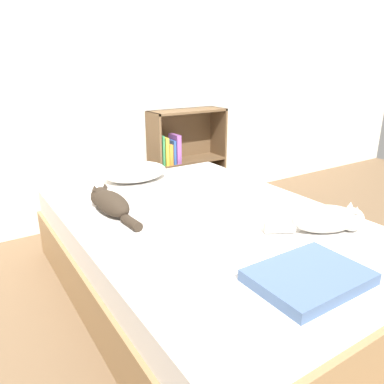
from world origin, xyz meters
The scene contains 8 objects.
ground_plane centered at (0.00, 0.00, 0.00)m, with size 8.00×8.00×0.00m, color brown.
wall_back centered at (0.00, 1.40, 1.25)m, with size 8.00×0.06×2.50m.
bed centered at (0.00, 0.00, 0.24)m, with size 1.50×2.09×0.48m.
pillow centered at (-0.06, 0.85, 0.55)m, with size 0.48×0.33×0.13m.
cat_light centered at (0.41, -0.52, 0.55)m, with size 0.48×0.33×0.15m.
cat_dark centered at (-0.45, 0.35, 0.55)m, with size 0.17×0.53×0.15m.
bookshelf centered at (0.61, 1.26, 0.48)m, with size 0.71×0.26×0.93m.
blanket_fold centered at (-0.05, -0.80, 0.51)m, with size 0.46×0.34×0.05m.
Camera 1 is at (-1.16, -1.64, 1.33)m, focal length 35.00 mm.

